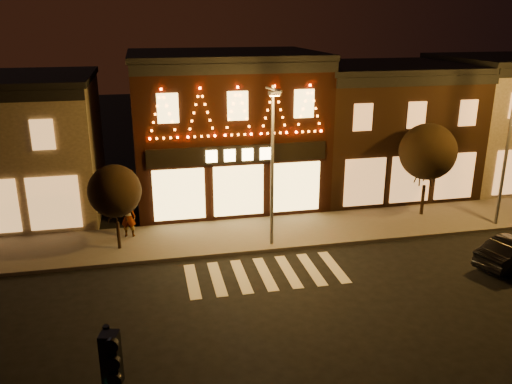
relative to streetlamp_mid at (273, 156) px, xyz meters
name	(u,v)px	position (x,y,z in m)	size (l,w,h in m)	color
ground	(292,327)	(-0.87, -6.39, -4.38)	(120.00, 120.00, 0.00)	black
sidewalk_far	(286,232)	(1.13, 1.61, -4.31)	(44.00, 4.00, 0.15)	#47423D
building_pulp	(225,127)	(-0.87, 7.59, -0.22)	(10.20, 8.34, 8.30)	black
building_right_a	(381,127)	(8.63, 7.60, -0.62)	(9.20, 8.28, 7.50)	black
streetlamp_mid	(273,156)	(0.00, 0.00, 0.00)	(0.62, 1.65, 7.21)	#59595E
tree_left	(115,191)	(-6.78, 1.17, -1.52)	(2.32, 2.32, 3.87)	black
tree_right	(428,152)	(8.73, 2.26, -0.85)	(2.90, 2.90, 4.84)	black
pedestrian	(128,217)	(-6.36, 2.48, -3.29)	(0.69, 0.45, 1.89)	gray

